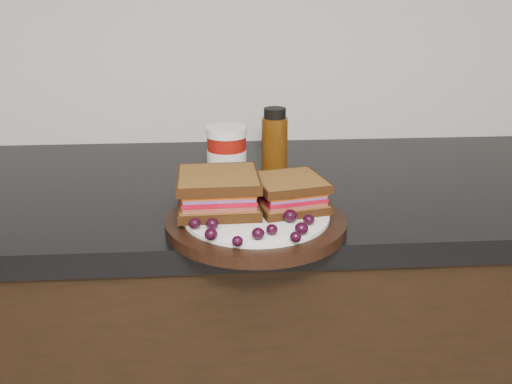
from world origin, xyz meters
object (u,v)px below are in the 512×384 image
(plate, at_px, (256,223))
(sandwich_left, at_px, (218,192))
(condiment_jar, at_px, (227,156))
(oil_bottle, at_px, (275,144))

(plate, xyz_separation_m, sandwich_left, (-0.06, 0.02, 0.04))
(plate, height_order, condiment_jar, condiment_jar)
(plate, distance_m, sandwich_left, 0.08)
(condiment_jar, height_order, oil_bottle, oil_bottle)
(sandwich_left, relative_size, oil_bottle, 0.90)
(oil_bottle, bearing_deg, condiment_jar, -161.08)
(sandwich_left, distance_m, oil_bottle, 0.24)
(sandwich_left, bearing_deg, oil_bottle, 61.41)
(plate, bearing_deg, oil_bottle, 77.51)
(plate, distance_m, condiment_jar, 0.22)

